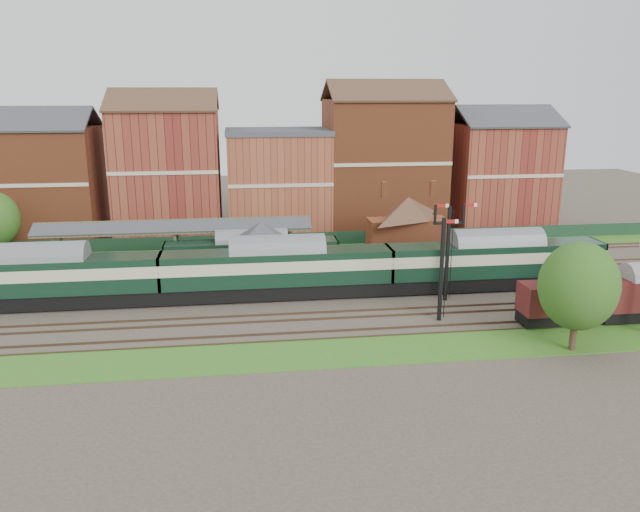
{
  "coord_description": "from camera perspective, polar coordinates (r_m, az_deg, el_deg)",
  "views": [
    {
      "loc": [
        -5.05,
        -50.28,
        17.04
      ],
      "look_at": [
        2.01,
        2.0,
        3.0
      ],
      "focal_mm": 35.0,
      "sensor_mm": 36.0,
      "label": 1
    }
  ],
  "objects": [
    {
      "name": "station_building",
      "position": [
        63.76,
        8.0,
        2.92
      ],
      "size": [
        8.1,
        8.1,
        5.9
      ],
      "color": "#994927",
      "rests_on": "platform"
    },
    {
      "name": "ground",
      "position": [
        53.33,
        -1.85,
        -3.74
      ],
      "size": [
        160.0,
        160.0,
        0.0
      ],
      "primitive_type": "plane",
      "color": "#473D33",
      "rests_on": "ground"
    },
    {
      "name": "platform",
      "position": [
        62.26,
        -7.36,
        -0.63
      ],
      "size": [
        55.0,
        3.4,
        1.0
      ],
      "primitive_type": "cube",
      "color": "#2D2D2D",
      "rests_on": "ground"
    },
    {
      "name": "semaphore_bracket",
      "position": [
        52.23,
        11.65,
        0.85
      ],
      "size": [
        3.6,
        0.25,
        8.18
      ],
      "color": "black",
      "rests_on": "ground"
    },
    {
      "name": "town_backdrop",
      "position": [
        76.1,
        -3.98,
        7.29
      ],
      "size": [
        69.0,
        10.0,
        16.0
      ],
      "color": "#994927",
      "rests_on": "ground"
    },
    {
      "name": "fence",
      "position": [
        70.37,
        -3.36,
        1.49
      ],
      "size": [
        90.0,
        0.12,
        1.5
      ],
      "primitive_type": "cube",
      "color": "#193823",
      "rests_on": "ground"
    },
    {
      "name": "canopy",
      "position": [
        61.59,
        -13.08,
        2.85
      ],
      "size": [
        26.0,
        3.89,
        4.08
      ],
      "color": "#4C5032",
      "rests_on": "platform"
    },
    {
      "name": "semaphore_siding",
      "position": [
        47.6,
        11.08,
        -1.08
      ],
      "size": [
        1.23,
        0.25,
        8.0
      ],
      "color": "black",
      "rests_on": "ground"
    },
    {
      "name": "goods_van_c",
      "position": [
        53.04,
        26.88,
        -3.23
      ],
      "size": [
        5.79,
        2.51,
        3.51
      ],
      "color": "black",
      "rests_on": "ground"
    },
    {
      "name": "brick_hut",
      "position": [
        56.72,
        2.83,
        -1.34
      ],
      "size": [
        3.2,
        2.64,
        2.94
      ],
      "color": "maroon",
      "rests_on": "ground"
    },
    {
      "name": "goods_van_a",
      "position": [
        49.83,
        20.89,
        -3.78
      ],
      "size": [
        5.52,
        2.39,
        3.35
      ],
      "color": "black",
      "rests_on": "ground"
    },
    {
      "name": "grass_back",
      "position": [
        68.61,
        -3.23,
        0.53
      ],
      "size": [
        90.0,
        4.5,
        0.06
      ],
      "primitive_type": "cube",
      "color": "#2D6619",
      "rests_on": "ground"
    },
    {
      "name": "dmu_train",
      "position": [
        52.41,
        -3.91,
        -1.15
      ],
      "size": [
        57.52,
        3.02,
        4.42
      ],
      "color": "black",
      "rests_on": "ground"
    },
    {
      "name": "grass_front",
      "position": [
        42.19,
        -0.16,
        -8.87
      ],
      "size": [
        90.0,
        5.0,
        0.06
      ],
      "primitive_type": "cube",
      "color": "#2D6619",
      "rests_on": "ground"
    },
    {
      "name": "signal_box",
      "position": [
        55.33,
        -5.32,
        0.34
      ],
      "size": [
        5.4,
        5.4,
        6.0
      ],
      "color": "#687E59",
      "rests_on": "ground"
    },
    {
      "name": "platform_railcar",
      "position": [
        58.7,
        -6.23,
        0.16
      ],
      "size": [
        16.1,
        2.54,
        3.71
      ],
      "color": "black",
      "rests_on": "ground"
    },
    {
      "name": "tree_far",
      "position": [
        44.47,
        22.56,
        -2.57
      ],
      "size": [
        5.18,
        5.18,
        7.55
      ],
      "color": "#382619",
      "rests_on": "ground"
    }
  ]
}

